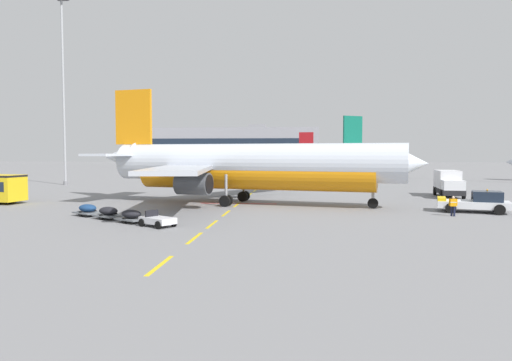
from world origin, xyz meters
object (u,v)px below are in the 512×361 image
Objects in this scene: catering_truck at (448,183)px; ground_power_truck at (331,178)px; airliner_foreground at (248,166)px; ground_crew_worker at (453,205)px; pushback_tug at (476,202)px; airliner_far_right at (263,159)px; apron_light_mast_near at (63,71)px; airliner_mid_left at (293,159)px; baggage_train at (120,214)px.

catering_truck and ground_power_truck have the same top height.
ground_crew_worker is (18.05, -7.47, -2.99)m from airliner_foreground.
ground_power_truck is at bearing 113.22° from pushback_tug.
airliner_far_right is 4.20× the size of ground_power_truck.
airliner_mid_left is at bearing 21.43° from apron_light_mast_near.
apron_light_mast_near is (-36.96, -14.51, 14.36)m from airliner_mid_left.
airliner_far_right is 64.76m from apron_light_mast_near.
airliner_far_right is 1.02× the size of apron_light_mast_near.
airliner_far_right is at bearing 102.37° from airliner_mid_left.
apron_light_mast_near reaches higher than airliner_far_right.
airliner_far_right is at bearing 88.12° from baggage_train.
apron_light_mast_near is (-42.85, 4.01, 16.78)m from ground_power_truck.
airliner_foreground is 1.04× the size of airliner_mid_left.
catering_truck is at bearing 36.18° from baggage_train.
airliner_foreground is 15.77m from baggage_train.
catering_truck is at bearing 82.42° from pushback_tug.
airliner_foreground is at bearing -37.69° from apron_light_mast_near.
catering_truck is 18.33m from ground_crew_worker.
apron_light_mast_near is at bearing 147.13° from ground_crew_worker.
airliner_mid_left reaches higher than airliner_foreground.
airliner_far_right reaches higher than pushback_tug.
baggage_train is 27.13m from ground_crew_worker.
airliner_foreground is at bearing -95.40° from airliner_mid_left.
airliner_far_right is at bearing 63.90° from apron_light_mast_near.
apron_light_mast_near is (-54.09, 30.21, 17.52)m from pushback_tug.
airliner_far_right is 95.12m from baggage_train.
airliner_foreground reaches higher than ground_crew_worker.
catering_truck is at bearing 24.01° from airliner_foreground.
airliner_far_right is (-9.23, 42.08, -0.57)m from airliner_mid_left.
airliner_foreground is at bearing -155.99° from catering_truck.
catering_truck is (22.89, 10.20, -2.30)m from airliner_foreground.
catering_truck is (28.33, -72.02, -1.85)m from airliner_far_right.
ground_power_truck is (9.69, 21.62, -2.30)m from airliner_foreground.
airliner_mid_left is 49.79m from ground_crew_worker.
airliner_mid_left is at bearing 122.54° from catering_truck.
airliner_far_right reaches higher than catering_truck.
baggage_train is at bearing -168.67° from ground_crew_worker.
pushback_tug is 28.52m from ground_power_truck.
airliner_far_right is 62.48m from ground_power_truck.
pushback_tug is at bearing -69.03° from airliner_mid_left.
airliner_far_right reaches higher than ground_crew_worker.
ground_crew_worker is at bearing -73.96° from ground_power_truck.
pushback_tug is 0.21× the size of airliner_far_right.
pushback_tug reaches higher than baggage_train.
ground_power_truck is (-13.20, 11.42, 0.00)m from catering_truck.
ground_crew_worker is at bearing -75.32° from airliner_far_right.
apron_light_mast_near is (-56.06, 15.43, 16.78)m from catering_truck.
baggage_train is at bearing -123.75° from airliner_foreground.
pushback_tug is 47.99m from airliner_mid_left.
airliner_foreground is 5.31× the size of pushback_tug.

